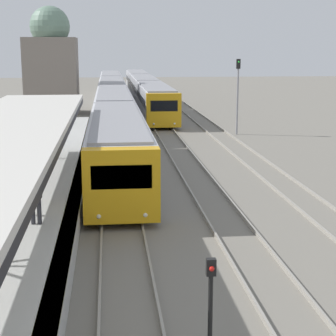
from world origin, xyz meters
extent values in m
cube|color=beige|center=(-3.76, 13.18, 3.72)|extent=(4.00, 24.63, 0.20)
cube|color=black|center=(-1.80, 13.18, 3.50)|extent=(0.08, 24.63, 0.24)
cylinder|color=#47474C|center=(-3.76, 13.18, 2.24)|extent=(0.16, 0.16, 2.76)
cylinder|color=#47474C|center=(-3.76, 23.03, 2.24)|extent=(0.16, 0.16, 2.76)
cylinder|color=#2D2D33|center=(-2.83, 11.99, 1.28)|extent=(0.14, 0.14, 0.85)
cylinder|color=#2D2D33|center=(-2.63, 11.99, 1.28)|extent=(0.14, 0.14, 0.85)
cube|color=black|center=(-2.73, 11.99, 2.01)|extent=(0.40, 0.22, 0.60)
sphere|color=tan|center=(-2.73, 11.99, 2.41)|extent=(0.22, 0.22, 0.22)
cube|color=#236B47|center=(-2.73, 11.79, 2.03)|extent=(0.30, 0.18, 0.40)
cube|color=gold|center=(0.00, 13.88, 1.58)|extent=(2.70, 0.70, 2.62)
cube|color=black|center=(0.00, 13.55, 1.95)|extent=(2.10, 0.04, 0.84)
sphere|color=#EFEACC|center=(-0.81, 13.54, 0.57)|extent=(0.16, 0.16, 0.16)
sphere|color=#EFEACC|center=(0.81, 13.54, 0.57)|extent=(0.16, 0.16, 0.16)
cube|color=silver|center=(0.00, 22.31, 1.58)|extent=(2.70, 16.17, 2.62)
cube|color=gray|center=(0.00, 22.31, 2.95)|extent=(2.37, 15.84, 0.12)
cube|color=black|center=(0.00, 22.31, 1.87)|extent=(2.72, 14.87, 0.68)
cylinder|color=black|center=(-1.15, 17.06, 0.35)|extent=(0.12, 0.70, 0.70)
cylinder|color=black|center=(1.15, 17.06, 0.35)|extent=(0.12, 0.70, 0.70)
cylinder|color=black|center=(-1.15, 27.57, 0.35)|extent=(0.12, 0.70, 0.70)
cylinder|color=black|center=(1.15, 27.57, 0.35)|extent=(0.12, 0.70, 0.70)
cube|color=silver|center=(0.00, 38.83, 1.58)|extent=(2.70, 16.17, 2.62)
cube|color=gray|center=(0.00, 38.83, 2.95)|extent=(2.37, 15.84, 0.12)
cube|color=black|center=(0.00, 38.83, 1.87)|extent=(2.72, 14.87, 0.68)
cylinder|color=black|center=(-1.15, 33.57, 0.35)|extent=(0.12, 0.70, 0.70)
cylinder|color=black|center=(1.15, 33.57, 0.35)|extent=(0.12, 0.70, 0.70)
cylinder|color=black|center=(-1.15, 44.08, 0.35)|extent=(0.12, 0.70, 0.70)
cylinder|color=black|center=(1.15, 44.08, 0.35)|extent=(0.12, 0.70, 0.70)
cube|color=silver|center=(0.00, 55.34, 1.58)|extent=(2.70, 16.17, 2.62)
cube|color=gray|center=(0.00, 55.34, 2.95)|extent=(2.37, 15.84, 0.12)
cube|color=black|center=(0.00, 55.34, 1.87)|extent=(2.72, 14.87, 0.68)
cylinder|color=black|center=(-1.15, 50.09, 0.35)|extent=(0.12, 0.70, 0.70)
cylinder|color=black|center=(1.15, 50.09, 0.35)|extent=(0.12, 0.70, 0.70)
cylinder|color=black|center=(-1.15, 60.60, 0.35)|extent=(0.12, 0.70, 0.70)
cylinder|color=black|center=(1.15, 60.60, 0.35)|extent=(0.12, 0.70, 0.70)
cube|color=silver|center=(0.00, 71.86, 1.58)|extent=(2.70, 16.17, 2.62)
cube|color=gray|center=(0.00, 71.86, 2.95)|extent=(2.37, 15.84, 0.12)
cube|color=black|center=(0.00, 71.86, 1.87)|extent=(2.72, 14.87, 0.68)
cylinder|color=black|center=(-1.15, 66.61, 0.35)|extent=(0.12, 0.70, 0.70)
cylinder|color=black|center=(1.15, 66.61, 0.35)|extent=(0.12, 0.70, 0.70)
cylinder|color=black|center=(-1.15, 77.12, 0.35)|extent=(0.12, 0.70, 0.70)
cylinder|color=black|center=(1.15, 77.12, 0.35)|extent=(0.12, 0.70, 0.70)
cube|color=gold|center=(3.84, 37.84, 1.58)|extent=(2.69, 0.70, 2.61)
cube|color=black|center=(3.84, 37.51, 1.94)|extent=(2.10, 0.04, 0.84)
sphere|color=#EFEACC|center=(3.03, 37.50, 0.57)|extent=(0.16, 0.16, 0.16)
sphere|color=#EFEACC|center=(4.65, 37.50, 0.57)|extent=(0.16, 0.16, 0.16)
cube|color=#B7B7BC|center=(3.84, 45.81, 1.58)|extent=(2.69, 15.23, 2.61)
cube|color=gray|center=(3.84, 45.81, 2.94)|extent=(2.37, 14.93, 0.12)
cube|color=black|center=(3.84, 45.81, 1.86)|extent=(2.71, 14.02, 0.68)
cylinder|color=black|center=(2.70, 40.86, 0.35)|extent=(0.12, 0.70, 0.70)
cylinder|color=black|center=(4.98, 40.86, 0.35)|extent=(0.12, 0.70, 0.70)
cylinder|color=black|center=(2.70, 50.76, 0.35)|extent=(0.12, 0.70, 0.70)
cylinder|color=black|center=(4.98, 50.76, 0.35)|extent=(0.12, 0.70, 0.70)
cube|color=#B7B7BC|center=(3.84, 61.39, 1.58)|extent=(2.69, 15.23, 2.61)
cube|color=gray|center=(3.84, 61.39, 2.94)|extent=(2.37, 14.93, 0.12)
cube|color=black|center=(3.84, 61.39, 1.86)|extent=(2.71, 14.02, 0.68)
cylinder|color=black|center=(2.70, 56.44, 0.35)|extent=(0.12, 0.70, 0.70)
cylinder|color=black|center=(4.98, 56.44, 0.35)|extent=(0.12, 0.70, 0.70)
cylinder|color=black|center=(2.70, 66.34, 0.35)|extent=(0.12, 0.70, 0.70)
cylinder|color=black|center=(4.98, 66.34, 0.35)|extent=(0.12, 0.70, 0.70)
cube|color=#B7B7BC|center=(3.84, 76.98, 1.58)|extent=(2.69, 15.23, 2.61)
cube|color=gray|center=(3.84, 76.98, 2.94)|extent=(2.37, 14.93, 0.12)
cube|color=black|center=(3.84, 76.98, 1.86)|extent=(2.71, 14.02, 0.68)
cylinder|color=black|center=(2.70, 72.03, 0.35)|extent=(0.12, 0.70, 0.70)
cylinder|color=black|center=(4.98, 72.03, 0.35)|extent=(0.12, 0.70, 0.70)
cylinder|color=black|center=(2.70, 81.93, 0.35)|extent=(0.12, 0.70, 0.70)
cylinder|color=black|center=(4.98, 81.93, 0.35)|extent=(0.12, 0.70, 0.70)
cylinder|color=black|center=(1.62, 5.34, 0.87)|extent=(0.10, 0.10, 1.73)
cube|color=black|center=(1.62, 5.34, 1.91)|extent=(0.20, 0.14, 0.36)
sphere|color=red|center=(1.62, 5.25, 1.91)|extent=(0.11, 0.11, 0.11)
cylinder|color=gray|center=(9.04, 35.29, 2.76)|extent=(0.14, 0.14, 5.51)
cube|color=black|center=(9.04, 35.29, 5.16)|extent=(0.28, 0.20, 0.70)
sphere|color=green|center=(9.04, 35.17, 5.30)|extent=(0.14, 0.14, 0.14)
cube|color=slate|center=(-5.80, 50.67, 3.64)|extent=(4.95, 4.95, 7.27)
sphere|color=slate|center=(-5.80, 50.67, 8.32)|extent=(3.81, 3.81, 3.81)
camera|label=1|loc=(-0.38, -5.25, 6.28)|focal=60.00mm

